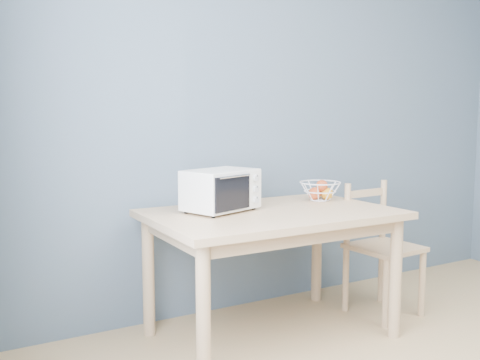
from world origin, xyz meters
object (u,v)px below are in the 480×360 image
toaster_oven (219,190)px  dining_chair (380,249)px  dining_table (272,228)px  fruit_basket (320,190)px

toaster_oven → dining_chair: 1.21m
dining_table → fruit_basket: fruit_basket is taller
dining_chair → fruit_basket: bearing=149.5°
toaster_oven → dining_chair: toaster_oven is taller
dining_table → toaster_oven: 0.38m
dining_table → dining_chair: size_ratio=1.63×
dining_table → toaster_oven: (-0.28, 0.12, 0.23)m
dining_table → dining_chair: dining_chair is taller
dining_table → toaster_oven: bearing=156.2°
dining_chair → toaster_oven: bearing=169.2°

